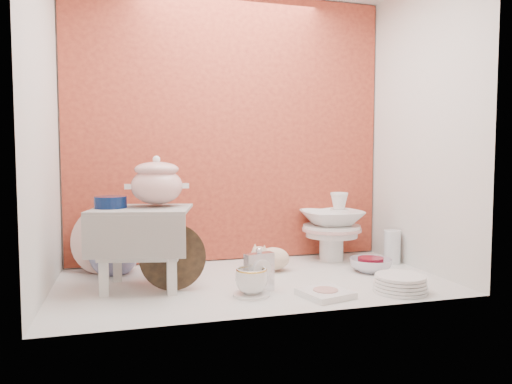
# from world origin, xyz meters

# --- Properties ---
(ground) EXTENTS (1.80, 1.80, 0.00)m
(ground) POSITION_xyz_m (0.00, 0.00, 0.00)
(ground) COLOR silver
(ground) RESTS_ON ground
(niche_shell) EXTENTS (1.86, 1.03, 1.53)m
(niche_shell) POSITION_xyz_m (0.00, 0.18, 0.93)
(niche_shell) COLOR #C24E30
(niche_shell) RESTS_ON ground
(step_stool) EXTENTS (0.49, 0.44, 0.36)m
(step_stool) POSITION_xyz_m (-0.50, 0.02, 0.18)
(step_stool) COLOR silver
(step_stool) RESTS_ON ground
(soup_tureen) EXTENTS (0.32, 0.32, 0.23)m
(soup_tureen) POSITION_xyz_m (-0.44, 0.06, 0.48)
(soup_tureen) COLOR white
(soup_tureen) RESTS_ON step_stool
(cobalt_bowl) EXTENTS (0.16, 0.16, 0.05)m
(cobalt_bowl) POSITION_xyz_m (-0.64, 0.04, 0.39)
(cobalt_bowl) COLOR #081943
(cobalt_bowl) RESTS_ON step_stool
(floral_platter) EXTENTS (0.37, 0.24, 0.34)m
(floral_platter) POSITION_xyz_m (-0.68, 0.37, 0.17)
(floral_platter) COLOR white
(floral_platter) RESTS_ON ground
(blue_white_vase) EXTENTS (0.26, 0.26, 0.26)m
(blue_white_vase) POSITION_xyz_m (-0.64, 0.33, 0.13)
(blue_white_vase) COLOR silver
(blue_white_vase) RESTS_ON ground
(lacquer_tray) EXTENTS (0.30, 0.13, 0.29)m
(lacquer_tray) POSITION_xyz_m (-0.38, -0.04, 0.15)
(lacquer_tray) COLOR black
(lacquer_tray) RESTS_ON ground
(mantel_clock) EXTENTS (0.14, 0.08, 0.19)m
(mantel_clock) POSITION_xyz_m (-0.02, -0.18, 0.09)
(mantel_clock) COLOR silver
(mantel_clock) RESTS_ON ground
(plush_pig) EXTENTS (0.24, 0.17, 0.13)m
(plush_pig) POSITION_xyz_m (0.15, 0.16, 0.07)
(plush_pig) COLOR beige
(plush_pig) RESTS_ON ground
(teacup_saucer) EXTENTS (0.19, 0.19, 0.01)m
(teacup_saucer) POSITION_xyz_m (-0.07, -0.23, 0.01)
(teacup_saucer) COLOR white
(teacup_saucer) RESTS_ON ground
(gold_rim_teacup) EXTENTS (0.17, 0.17, 0.11)m
(gold_rim_teacup) POSITION_xyz_m (-0.07, -0.23, 0.06)
(gold_rim_teacup) COLOR white
(gold_rim_teacup) RESTS_ON teacup_saucer
(lattice_dish) EXTENTS (0.23, 0.23, 0.03)m
(lattice_dish) POSITION_xyz_m (0.23, -0.33, 0.01)
(lattice_dish) COLOR white
(lattice_dish) RESTS_ON ground
(dinner_plate_stack) EXTENTS (0.30, 0.30, 0.07)m
(dinner_plate_stack) POSITION_xyz_m (0.57, -0.35, 0.04)
(dinner_plate_stack) COLOR white
(dinner_plate_stack) RESTS_ON ground
(crystal_bowl) EXTENTS (0.26, 0.26, 0.07)m
(crystal_bowl) POSITION_xyz_m (0.63, 0.01, 0.03)
(crystal_bowl) COLOR silver
(crystal_bowl) RESTS_ON ground
(clear_glass_vase) EXTENTS (0.11, 0.11, 0.18)m
(clear_glass_vase) POSITION_xyz_m (0.84, 0.16, 0.09)
(clear_glass_vase) COLOR silver
(clear_glass_vase) RESTS_ON ground
(porcelain_tower) EXTENTS (0.43, 0.43, 0.39)m
(porcelain_tower) POSITION_xyz_m (0.55, 0.32, 0.19)
(porcelain_tower) COLOR white
(porcelain_tower) RESTS_ON ground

